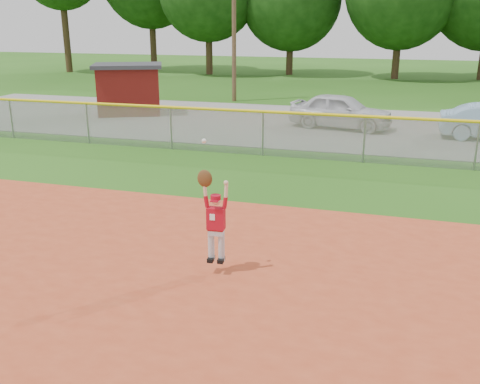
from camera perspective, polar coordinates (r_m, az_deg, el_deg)
name	(u,v)px	position (r m, az deg, el deg)	size (l,w,h in m)	color
ground	(316,323)	(8.45, 8.06, -13.63)	(120.00, 120.00, 0.00)	#255613
parking_strip	(373,128)	(23.59, 13.97, 6.66)	(44.00, 10.00, 0.03)	slate
car_white_a	(341,111)	(23.10, 10.70, 8.51)	(1.71, 4.25, 1.45)	silver
utility_shed	(129,89)	(26.80, -11.76, 10.73)	(3.95, 3.60, 2.41)	#54100C
outfield_fence	(365,136)	(17.54, 13.14, 5.87)	(40.06, 0.10, 1.55)	gray
power_lines	(407,14)	(29.16, 17.39, 17.67)	(19.40, 0.24, 9.00)	#4C3823
ballplayer	(214,217)	(9.37, -2.76, -2.68)	(0.56, 0.25, 2.23)	silver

